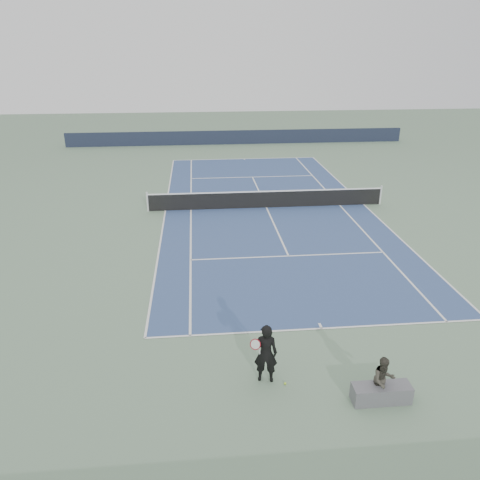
{
  "coord_description": "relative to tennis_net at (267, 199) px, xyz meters",
  "views": [
    {
      "loc": [
        -3.73,
        -24.04,
        8.24
      ],
      "look_at": [
        -2.12,
        -7.05,
        1.1
      ],
      "focal_mm": 35.0,
      "sensor_mm": 36.0,
      "label": 1
    }
  ],
  "objects": [
    {
      "name": "tennis_player",
      "position": [
        -2.12,
        -14.11,
        0.35
      ],
      "size": [
        0.81,
        0.56,
        1.7
      ],
      "color": "black",
      "rests_on": "ground"
    },
    {
      "name": "windscreen_far",
      "position": [
        0.0,
        17.88,
        0.1
      ],
      "size": [
        30.0,
        0.25,
        1.2
      ],
      "primitive_type": "cube",
      "color": "black",
      "rests_on": "ground"
    },
    {
      "name": "ground",
      "position": [
        0.0,
        0.0,
        -0.5
      ],
      "size": [
        80.0,
        80.0,
        0.0
      ],
      "primitive_type": "plane",
      "color": "slate"
    },
    {
      "name": "tennis_net",
      "position": [
        0.0,
        0.0,
        0.0
      ],
      "size": [
        12.9,
        0.1,
        1.07
      ],
      "color": "silver",
      "rests_on": "ground"
    },
    {
      "name": "court_surface",
      "position": [
        0.0,
        0.0,
        -0.5
      ],
      "size": [
        10.97,
        23.77,
        0.01
      ],
      "primitive_type": "cube",
      "color": "#334978",
      "rests_on": "ground"
    },
    {
      "name": "spectator_bench",
      "position": [
        0.64,
        -15.17,
        -0.05
      ],
      "size": [
        1.5,
        0.6,
        1.27
      ],
      "color": "#5A5A5F",
      "rests_on": "ground"
    },
    {
      "name": "tennis_ball",
      "position": [
        -1.62,
        -14.34,
        -0.47
      ],
      "size": [
        0.06,
        0.06,
        0.06
      ],
      "primitive_type": "sphere",
      "color": "#B8E12E",
      "rests_on": "ground"
    }
  ]
}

